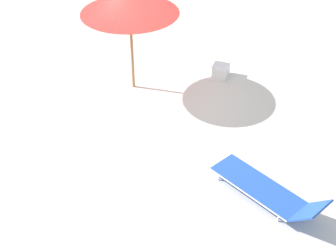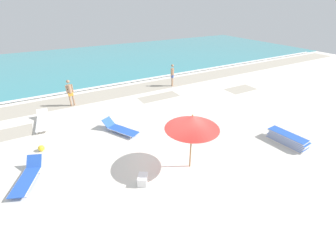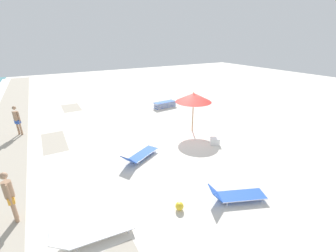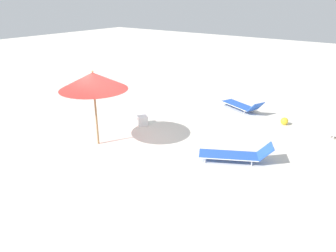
% 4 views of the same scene
% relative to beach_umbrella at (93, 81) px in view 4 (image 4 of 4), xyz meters
% --- Properties ---
extents(ground_plane, '(60.00, 60.00, 0.16)m').
position_rel_beach_umbrella_xyz_m(ground_plane, '(-0.60, 0.70, -2.20)').
color(ground_plane, silver).
extents(beach_umbrella, '(2.14, 2.14, 2.46)m').
position_rel_beach_umbrella_xyz_m(beach_umbrella, '(0.00, 0.00, 0.00)').
color(beach_umbrella, '#9E7547').
rests_on(beach_umbrella, ground_plane).
extents(sun_lounger_under_umbrella, '(1.33, 2.10, 0.59)m').
position_rel_beach_umbrella_xyz_m(sun_lounger_under_umbrella, '(-5.98, 2.36, -1.90)').
color(sun_lounger_under_umbrella, blue).
rests_on(sun_lounger_under_umbrella, ground_plane).
extents(sun_lounger_near_water_left, '(1.55, 2.14, 0.57)m').
position_rel_beach_umbrella_xyz_m(sun_lounger_near_water_left, '(-1.61, 4.18, -1.90)').
color(sun_lounger_near_water_left, blue).
rests_on(sun_lounger_near_water_left, ground_plane).
extents(beach_ball, '(0.28, 0.28, 0.28)m').
position_rel_beach_umbrella_xyz_m(beach_ball, '(-5.39, 4.37, -1.98)').
color(beach_ball, yellow).
rests_on(beach_ball, ground_plane).
extents(cooler_box, '(0.57, 0.61, 0.37)m').
position_rel_beach_umbrella_xyz_m(cooler_box, '(-2.15, 0.04, -1.93)').
color(cooler_box, white).
rests_on(cooler_box, ground_plane).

